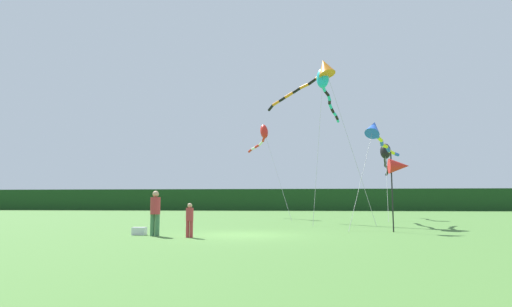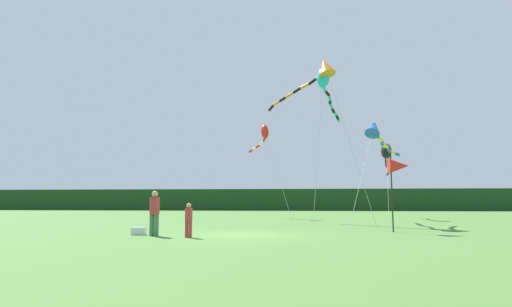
{
  "view_description": "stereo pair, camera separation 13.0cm",
  "coord_description": "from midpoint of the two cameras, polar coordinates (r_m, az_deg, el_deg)",
  "views": [
    {
      "loc": [
        2.3,
        -17.42,
        1.41
      ],
      "look_at": [
        0.0,
        6.0,
        4.08
      ],
      "focal_mm": 29.36,
      "sensor_mm": 36.0,
      "label": 1
    },
    {
      "loc": [
        2.43,
        -17.41,
        1.41
      ],
      "look_at": [
        0.0,
        6.0,
        4.08
      ],
      "focal_mm": 29.36,
      "sensor_mm": 36.0,
      "label": 2
    }
  ],
  "objects": [
    {
      "name": "ground_plane",
      "position": [
        17.63,
        -1.83,
        -11.04
      ],
      "size": [
        120.0,
        120.0,
        0.0
      ],
      "primitive_type": "plane",
      "color": "#477533"
    },
    {
      "name": "distant_treeline",
      "position": [
        62.46,
        3.77,
        -6.31
      ],
      "size": [
        108.0,
        2.09,
        3.15
      ],
      "primitive_type": "cube",
      "color": "#193D19",
      "rests_on": "ground"
    },
    {
      "name": "person_adult",
      "position": [
        17.55,
        -13.46,
        -7.59
      ],
      "size": [
        0.4,
        0.4,
        1.81
      ],
      "color": "#3F724C",
      "rests_on": "ground"
    },
    {
      "name": "person_child",
      "position": [
        16.59,
        -8.94,
        -8.71
      ],
      "size": [
        0.29,
        0.29,
        1.32
      ],
      "color": "#B23338",
      "rests_on": "ground"
    },
    {
      "name": "cooler_box",
      "position": [
        18.31,
        -15.49,
        -10.15
      ],
      "size": [
        0.55,
        0.36,
        0.32
      ],
      "primitive_type": "cube",
      "color": "silver",
      "rests_on": "ground"
    },
    {
      "name": "banner_flag_pole",
      "position": [
        20.32,
        19.02,
        -1.7
      ],
      "size": [
        0.9,
        0.7,
        3.66
      ],
      "color": "black",
      "rests_on": "ground"
    },
    {
      "name": "kite_black",
      "position": [
        34.94,
        17.46,
        -0.02
      ],
      "size": [
        1.87,
        8.7,
        6.11
      ],
      "color": "#B2B2B2",
      "rests_on": "ground"
    },
    {
      "name": "kite_orange",
      "position": [
        28.64,
        8.88,
        10.99
      ],
      "size": [
        6.6,
        7.16,
        10.87
      ],
      "color": "#B2B2B2",
      "rests_on": "ground"
    },
    {
      "name": "kite_cyan",
      "position": [
        28.91,
        9.5,
        9.35
      ],
      "size": [
        2.47,
        8.28,
        10.31
      ],
      "color": "#B2B2B2",
      "rests_on": "ground"
    },
    {
      "name": "kite_blue",
      "position": [
        24.97,
        16.19,
        2.87
      ],
      "size": [
        4.21,
        7.51,
        6.16
      ],
      "color": "#B2B2B2",
      "rests_on": "ground"
    },
    {
      "name": "kite_red",
      "position": [
        35.61,
        1.14,
        2.6
      ],
      "size": [
        4.07,
        7.87,
        7.97
      ],
      "color": "#B2B2B2",
      "rests_on": "ground"
    }
  ]
}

